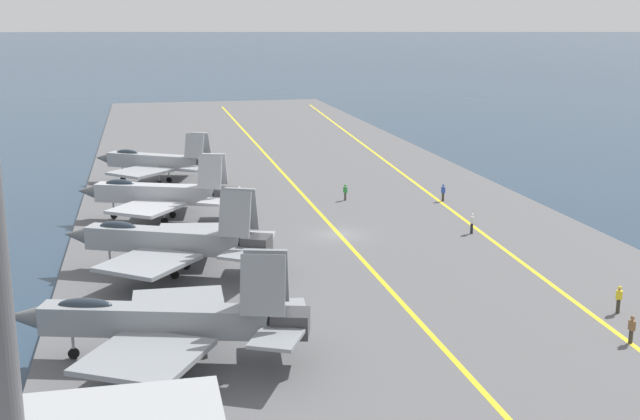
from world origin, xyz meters
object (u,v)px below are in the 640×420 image
object	(u,v)px
parked_jet_third	(160,194)
crew_white_vest	(472,222)
parked_jet_second	(170,241)
crew_blue_vest	(443,192)
crew_brown_vest	(632,328)
parked_jet_fourth	(158,162)
crew_yellow_vest	(619,298)
parked_jet_nearest	(164,320)
crew_green_vest	(345,192)

from	to	relation	value
parked_jet_third	crew_white_vest	bearing A→B (deg)	-111.61
parked_jet_third	crew_white_vest	distance (m)	28.17
parked_jet_second	parked_jet_third	xyz separation A→B (m)	(15.99, 0.32, 0.05)
parked_jet_third	crew_white_vest	xyz separation A→B (m)	(-10.36, -26.15, -1.54)
parked_jet_second	crew_blue_vest	world-z (taller)	parked_jet_second
crew_brown_vest	crew_white_vest	bearing A→B (deg)	-1.18
parked_jet_second	parked_jet_fourth	xyz separation A→B (m)	(32.99, 0.15, 0.03)
parked_jet_fourth	crew_blue_vest	distance (m)	31.86
crew_brown_vest	crew_yellow_vest	bearing A→B (deg)	-24.23
parked_jet_third	parked_jet_second	bearing A→B (deg)	-178.87
parked_jet_nearest	crew_yellow_vest	bearing A→B (deg)	-87.46
parked_jet_fourth	crew_blue_vest	bearing A→B (deg)	-118.06
crew_yellow_vest	crew_white_vest	bearing A→B (deg)	4.37
crew_blue_vest	crew_green_vest	xyz separation A→B (m)	(2.45, 9.64, -0.04)
crew_blue_vest	crew_yellow_vest	bearing A→B (deg)	178.97
crew_brown_vest	crew_yellow_vest	size ratio (longest dim) A/B	0.93
parked_jet_nearest	crew_brown_vest	size ratio (longest dim) A/B	9.97
crew_white_vest	crew_green_vest	xyz separation A→B (m)	(14.84, 7.54, -0.07)
parked_jet_nearest	crew_yellow_vest	distance (m)	28.28
crew_white_vest	crew_yellow_vest	bearing A→B (deg)	-175.63
parked_jet_third	crew_brown_vest	world-z (taller)	parked_jet_third
parked_jet_third	crew_blue_vest	bearing A→B (deg)	-85.88
parked_jet_second	crew_green_vest	world-z (taller)	parked_jet_second
parked_jet_third	crew_yellow_vest	world-z (taller)	parked_jet_third
parked_jet_second	crew_blue_vest	xyz separation A→B (m)	(18.02, -27.94, -1.51)
parked_jet_second	crew_brown_vest	bearing A→B (deg)	-126.53
parked_jet_second	crew_white_vest	distance (m)	26.49
parked_jet_nearest	parked_jet_second	xyz separation A→B (m)	(15.52, -0.86, 0.12)
parked_jet_fourth	crew_brown_vest	xyz separation A→B (m)	(-51.76, -25.48, -1.59)
crew_brown_vest	crew_yellow_vest	distance (m)	4.93
crew_green_vest	parked_jet_second	bearing A→B (deg)	138.21
crew_white_vest	crew_yellow_vest	distance (m)	19.96
parked_jet_third	crew_green_vest	distance (m)	19.21
parked_jet_fourth	crew_green_vest	bearing A→B (deg)	-124.17
parked_jet_fourth	crew_yellow_vest	xyz separation A→B (m)	(-47.26, -27.51, -1.52)
crew_yellow_vest	parked_jet_second	bearing A→B (deg)	62.45
parked_jet_third	parked_jet_fourth	distance (m)	17.00
parked_jet_nearest	crew_green_vest	size ratio (longest dim) A/B	9.94
parked_jet_second	crew_brown_vest	size ratio (longest dim) A/B	9.42
crew_white_vest	crew_yellow_vest	xyz separation A→B (m)	(-19.90, -1.52, 0.00)
parked_jet_third	crew_brown_vest	size ratio (longest dim) A/B	9.07
parked_jet_second	crew_blue_vest	bearing A→B (deg)	-57.17
parked_jet_nearest	parked_jet_third	distance (m)	31.52
crew_blue_vest	parked_jet_third	bearing A→B (deg)	94.12
parked_jet_nearest	parked_jet_third	size ratio (longest dim) A/B	1.10
parked_jet_fourth	crew_white_vest	xyz separation A→B (m)	(-27.36, -25.99, -1.52)
parked_jet_nearest	parked_jet_second	world-z (taller)	parked_jet_second
crew_brown_vest	crew_white_vest	size ratio (longest dim) A/B	0.93
parked_jet_nearest	crew_brown_vest	world-z (taller)	parked_jet_nearest
parked_jet_third	crew_yellow_vest	xyz separation A→B (m)	(-30.26, -27.67, -1.53)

